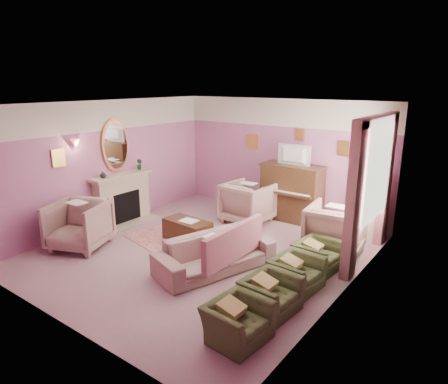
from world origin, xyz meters
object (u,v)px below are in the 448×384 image
Objects in this scene: floral_armchair_left at (248,200)px; television at (293,154)px; floral_armchair_front at (79,223)px; olive_chair_c at (297,268)px; piano at (292,193)px; coffee_table at (187,231)px; olive_chair_b at (270,289)px; side_table at (371,222)px; olive_chair_a at (238,316)px; olive_chair_d at (318,251)px; floral_armchair_right at (335,227)px; sofa at (215,247)px.

television is at bearing 43.72° from floral_armchair_left.
olive_chair_c is at bearing 14.51° from floral_armchair_front.
piano reaches higher than olive_chair_c.
coffee_table is (-1.09, -2.43, -1.38)m from television.
side_table is at bearing 85.38° from olive_chair_b.
television is 4.94m from olive_chair_a.
olive_chair_d is (1.59, -2.04, -1.26)m from television.
olive_chair_a is (0.04, -3.33, -0.18)m from floral_armchair_right.
sofa reaches higher than olive_chair_b.
floral_armchair_front is 4.58m from olive_chair_d.
sofa is 3.02× the size of side_table.
piano reaches higher than floral_armchair_left.
floral_armchair_left reaches higher than side_table.
side_table is at bearing 84.06° from olive_chair_c.
olive_chair_a reaches higher than coffee_table.
floral_armchair_right reaches higher than coffee_table.
olive_chair_d is at bearing -52.00° from television.
floral_armchair_left is 3.18m from olive_chair_c.
olive_chair_d is at bearing -29.67° from floral_armchair_left.
olive_chair_a is at bearing -70.70° from piano.
coffee_table is 1.43× the size of side_table.
sofa is 2.02× the size of floral_armchair_left.
floral_armchair_right is at bearing 54.39° from sofa.
coffee_table is 0.95× the size of floral_armchair_left.
sofa is at bearing -143.03° from olive_chair_d.
floral_armchair_front is (-1.49, -1.51, 0.30)m from coffee_table.
floral_armchair_left is 1.33× the size of olive_chair_b.
floral_armchair_front reaches higher than sofa.
floral_armchair_front is at bearing -176.46° from olive_chair_b.
floral_armchair_left is 2.69m from olive_chair_d.
sofa is at bearing -86.92° from television.
sofa is at bearing -119.06° from side_table.
television is at bearing 119.13° from olive_chair_c.
coffee_table is at bearing -171.76° from olive_chair_d.
olive_chair_b is (2.68, -1.25, 0.11)m from coffee_table.
olive_chair_d is at bearing -98.32° from side_table.
floral_armchair_front is (-1.83, -3.23, 0.00)m from floral_armchair_left.
floral_armchair_front is (-4.13, -2.77, 0.00)m from floral_armchair_right.
piano is 1.40× the size of coffee_table.
olive_chair_a is 1.00× the size of olive_chair_c.
floral_armchair_front is at bearing -163.25° from sofa.
floral_armchair_front is at bearing -122.82° from piano.
olive_chair_d is at bearing -52.67° from piano.
olive_chair_d is at bearing 8.24° from coffee_table.
olive_chair_b and olive_chair_d have the same top height.
side_table is (0.30, 4.49, 0.01)m from olive_chair_a.
olive_chair_a is (1.59, -4.55, -0.31)m from piano.
olive_chair_d is at bearing 90.00° from olive_chair_a.
side_table is (1.72, 3.10, -0.08)m from sofa.
sofa reaches higher than olive_chair_d.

